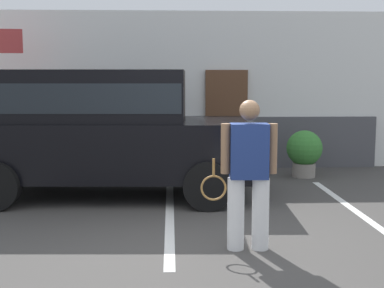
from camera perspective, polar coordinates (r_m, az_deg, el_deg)
The scene contains 7 objects.
ground_plane at distance 6.01m, azimuth 0.94°, elevation -11.44°, with size 40.00×40.00×0.00m, color #423F3D.
parking_stripe_1 at distance 7.43m, azimuth -2.46°, elevation -7.75°, with size 0.12×4.40×0.01m, color silver.
parking_stripe_2 at distance 7.91m, azimuth 17.75°, elevation -7.18°, with size 0.12×4.40×0.01m, color silver.
house_frontage at distance 11.25m, azimuth -0.64°, elevation 5.40°, with size 9.79×0.40×3.33m.
parked_suv at distance 8.55m, azimuth -9.62°, elevation 1.90°, with size 4.68×2.32×2.05m.
tennis_player_man at distance 5.82m, azimuth 6.18°, elevation -3.20°, with size 0.88×0.27×1.69m.
potted_plant_by_porch at distance 10.39m, azimuth 12.22°, elevation -0.77°, with size 0.70×0.70×0.92m.
Camera 1 is at (-0.33, -5.68, 1.92)m, focal length 48.60 mm.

